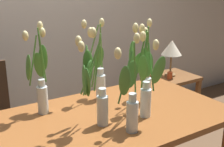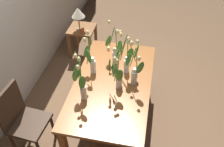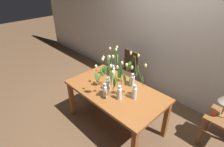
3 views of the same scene
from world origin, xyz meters
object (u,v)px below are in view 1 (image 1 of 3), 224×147
at_px(table_lamp, 172,49).
at_px(pillar_candle, 170,75).
at_px(dining_table, 106,129).
at_px(side_table, 174,85).
at_px(tulip_vase_3, 144,80).
at_px(tulip_vase_5, 95,89).
at_px(tulip_vase_2, 40,81).
at_px(tulip_vase_0, 98,74).
at_px(tulip_vase_1, 146,78).
at_px(tulip_vase_4, 131,102).

distance_m(table_lamp, pillar_candle, 0.29).
relative_size(dining_table, pillar_candle, 21.33).
xyz_separation_m(side_table, table_lamp, (-0.05, 0.02, 0.42)).
xyz_separation_m(tulip_vase_3, pillar_candle, (1.07, 0.89, -0.39)).
distance_m(dining_table, tulip_vase_5, 0.35).
bearing_deg(tulip_vase_2, side_table, 17.84).
relative_size(tulip_vase_0, side_table, 1.04).
bearing_deg(tulip_vase_2, tulip_vase_5, -59.04).
xyz_separation_m(tulip_vase_0, tulip_vase_2, (-0.43, -0.01, 0.03)).
height_order(tulip_vase_0, pillar_candle, tulip_vase_0).
bearing_deg(side_table, tulip_vase_3, -141.54).
bearing_deg(tulip_vase_3, side_table, 38.46).
relative_size(tulip_vase_1, pillar_candle, 7.63).
distance_m(dining_table, pillar_candle, 1.48).
bearing_deg(tulip_vase_0, tulip_vase_3, -77.76).
bearing_deg(tulip_vase_1, pillar_candle, 38.13).
relative_size(tulip_vase_5, pillar_candle, 7.68).
height_order(tulip_vase_2, side_table, tulip_vase_2).
relative_size(tulip_vase_2, tulip_vase_3, 1.00).
bearing_deg(tulip_vase_3, tulip_vase_0, 102.24).
bearing_deg(side_table, dining_table, -149.36).
bearing_deg(pillar_candle, table_lamp, 44.83).
bearing_deg(tulip_vase_3, tulip_vase_5, 169.29).
distance_m(dining_table, tulip_vase_4, 0.37).
distance_m(tulip_vase_0, pillar_candle, 1.30).
relative_size(tulip_vase_0, tulip_vase_2, 0.98).
bearing_deg(pillar_candle, dining_table, -148.84).
height_order(dining_table, tulip_vase_2, tulip_vase_2).
bearing_deg(tulip_vase_5, table_lamp, 32.00).
relative_size(side_table, pillar_candle, 7.33).
distance_m(tulip_vase_3, tulip_vase_4, 0.22).
relative_size(tulip_vase_1, table_lamp, 1.44).
xyz_separation_m(tulip_vase_1, tulip_vase_3, (-0.16, -0.17, 0.06)).
relative_size(tulip_vase_0, pillar_candle, 7.64).
bearing_deg(tulip_vase_5, tulip_vase_1, 13.91).
height_order(tulip_vase_3, pillar_candle, tulip_vase_3).
distance_m(tulip_vase_4, tulip_vase_5, 0.22).
distance_m(tulip_vase_5, side_table, 1.83).
height_order(tulip_vase_0, tulip_vase_5, tulip_vase_5).
bearing_deg(tulip_vase_3, tulip_vase_4, -147.48).
relative_size(tulip_vase_1, tulip_vase_2, 0.98).
relative_size(table_lamp, pillar_candle, 5.31).
xyz_separation_m(dining_table, table_lamp, (1.34, 0.84, 0.21)).
relative_size(tulip_vase_2, table_lamp, 1.46).
height_order(tulip_vase_3, table_lamp, tulip_vase_3).
relative_size(dining_table, tulip_vase_5, 2.78).
bearing_deg(pillar_candle, tulip_vase_5, -148.90).
distance_m(tulip_vase_5, table_lamp, 1.72).
relative_size(tulip_vase_0, table_lamp, 1.44).
bearing_deg(side_table, tulip_vase_2, -162.16).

